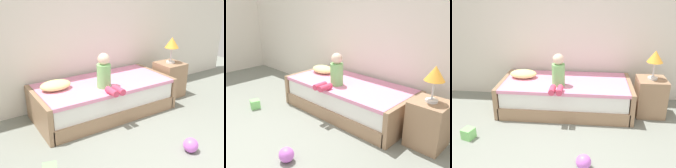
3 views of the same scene
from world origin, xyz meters
The scene contains 7 objects.
wall_rear centered at (0.00, 2.60, 1.45)m, with size 7.20×0.10×2.90m, color silver.
bed centered at (0.13, 2.00, 0.25)m, with size 2.11×1.00×0.50m.
nightstand centered at (1.48, 1.97, 0.30)m, with size 0.44×0.44×0.60m, color #997556.
table_lamp centered at (1.48, 1.97, 0.94)m, with size 0.24×0.24×0.45m.
child_figure centered at (0.04, 1.77, 0.70)m, with size 0.20×0.51×0.50m.
pillow centered at (-0.58, 2.10, 0.56)m, with size 0.44×0.30×0.13m, color #F2E58C.
toy_ball centered at (0.48, 0.54, 0.09)m, with size 0.18×0.18×0.18m, color #CC66D8.
Camera 1 is at (-1.73, -1.20, 1.88)m, focal length 41.83 mm.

